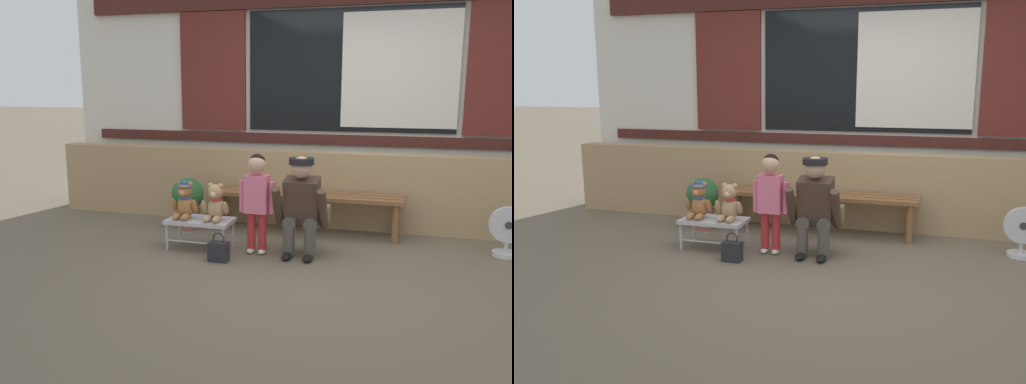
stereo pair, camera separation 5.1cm
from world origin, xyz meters
The scene contains 12 objects.
ground_plane centered at (0.00, 0.00, 0.00)m, with size 60.00×60.00×0.00m, color brown.
brick_low_wall centered at (0.00, 1.43, 0.42)m, with size 7.02×0.25×0.85m, color tan.
shop_facade centered at (0.00, 1.94, 1.89)m, with size 7.16×0.26×3.80m.
wooden_bench_long centered at (-0.35, 1.06, 0.37)m, with size 2.10×0.40×0.44m.
small_display_bench centered at (-1.21, 0.19, 0.27)m, with size 0.64×0.36×0.30m.
teddy_bear_with_hat centered at (-1.37, 0.19, 0.47)m, with size 0.28×0.27×0.36m.
teddy_bear_plain centered at (-1.05, 0.19, 0.46)m, with size 0.28×0.26×0.36m.
child_standing centered at (-0.64, 0.21, 0.59)m, with size 0.35×0.18×0.96m.
adult_crouching centered at (-0.21, 0.27, 0.48)m, with size 0.50×0.49×0.95m.
handbag_on_ground centered at (-0.90, -0.13, 0.10)m, with size 0.18×0.11×0.27m.
potted_plant centered at (-1.64, 0.88, 0.32)m, with size 0.36×0.36×0.57m.
floor_fan centered at (1.64, 0.77, 0.24)m, with size 0.34×0.24×0.48m.
Camera 2 is at (0.82, -4.53, 1.58)m, focal length 37.69 mm.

